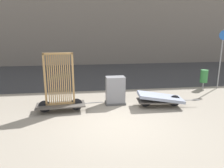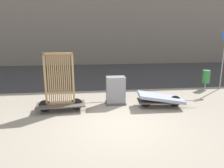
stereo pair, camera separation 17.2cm
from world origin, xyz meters
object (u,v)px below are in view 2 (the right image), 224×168
Objects in this scene: bike_cart_with_mattress at (161,98)px; utility_cabinet at (116,91)px; sign_post at (224,53)px; trash_bin at (206,77)px; bike_cart_with_bedframe at (60,92)px.

utility_cabinet is at bearing 167.27° from bike_cart_with_mattress.
utility_cabinet is 6.01m from sign_post.
trash_bin is (4.81, 1.71, 0.13)m from utility_cabinet.
bike_cart_with_bedframe is 0.84× the size of sign_post.
utility_cabinet reaches higher than trash_bin.
sign_post is at bearing -0.41° from trash_bin.
bike_cart_with_bedframe is 1.00× the size of bike_cart_with_mattress.
trash_bin is 0.33× the size of sign_post.
utility_cabinet is at bearing -163.10° from sign_post.
sign_post is (5.61, 1.71, 1.31)m from utility_cabinet.
bike_cart_with_bedframe reaches higher than utility_cabinet.
bike_cart_with_mattress is (3.81, -0.00, -0.38)m from bike_cart_with_bedframe.
bike_cart_with_mattress is at bearing -143.92° from trash_bin.
sign_post is (7.72, 2.27, 1.10)m from bike_cart_with_bedframe.
sign_post is at bearing 35.63° from bike_cart_with_mattress.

